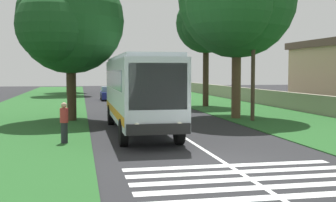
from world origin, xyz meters
TOP-DOWN VIEW (x-y plane):
  - ground at (0.00, 0.00)m, footprint 160.00×160.00m
  - grass_verge_left at (15.00, 8.20)m, footprint 120.00×8.00m
  - grass_verge_right at (15.00, -8.20)m, footprint 120.00×8.00m
  - centre_line at (15.00, 0.00)m, footprint 110.00×0.16m
  - coach_bus at (7.89, 1.80)m, footprint 11.16×2.62m
  - zebra_crossing at (-2.64, 0.00)m, footprint 4.95×6.80m
  - trailing_car_0 at (25.77, -1.70)m, footprint 4.30×1.78m
  - trailing_car_1 at (33.11, 1.63)m, footprint 4.30×1.78m
  - roadside_tree_left_0 at (13.61, 5.32)m, footprint 7.45×6.42m
  - roadside_tree_left_1 at (42.76, 6.26)m, footprint 8.41×7.16m
  - roadside_tree_left_2 at (50.99, 5.97)m, footprint 6.99×5.78m
  - roadside_tree_right_1 at (22.73, -5.76)m, footprint 6.16×5.10m
  - roadside_tree_right_2 at (13.10, -4.88)m, footprint 9.36×7.42m
  - utility_pole at (11.42, -5.59)m, footprint 0.24×1.40m
  - roadside_wall at (20.00, -11.60)m, footprint 70.00×0.40m
  - pedestrian at (4.97, 5.29)m, footprint 0.34×0.34m

SIDE VIEW (x-z plane):
  - ground at x=0.00m, z-range 0.00..0.00m
  - zebra_crossing at x=-2.64m, z-range 0.00..0.01m
  - centre_line at x=15.00m, z-range 0.00..0.01m
  - grass_verge_left at x=15.00m, z-range 0.00..0.04m
  - grass_verge_right at x=15.00m, z-range 0.00..0.04m
  - trailing_car_0 at x=25.77m, z-range -0.05..1.38m
  - trailing_car_1 at x=33.11m, z-range -0.05..1.38m
  - roadside_wall at x=20.00m, z-range 0.04..1.38m
  - pedestrian at x=4.97m, z-range 0.06..1.75m
  - coach_bus at x=7.89m, z-range 0.28..4.01m
  - utility_pole at x=11.42m, z-range 0.18..7.51m
  - roadside_tree_left_0 at x=13.61m, z-range 1.29..10.54m
  - roadside_tree_right_1 at x=22.73m, z-range 2.13..11.74m
  - roadside_tree_right_2 at x=13.10m, z-range 1.70..12.91m
  - roadside_tree_left_1 at x=42.76m, z-range 1.83..12.96m
  - roadside_tree_left_2 at x=50.99m, z-range 2.57..13.76m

